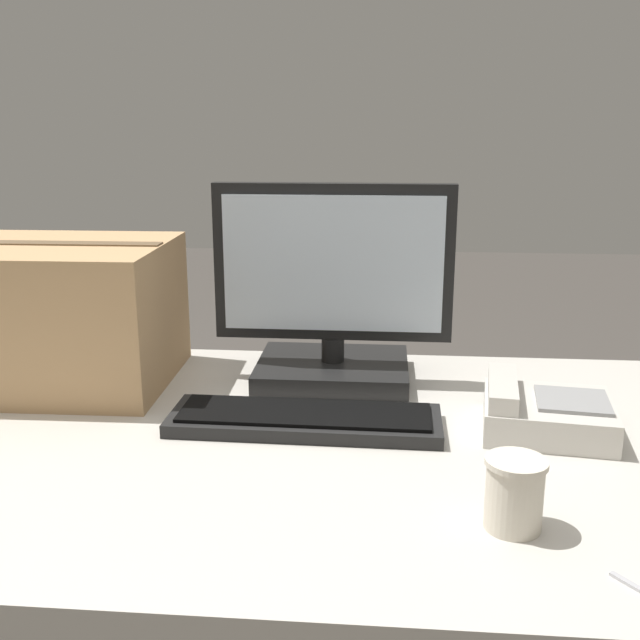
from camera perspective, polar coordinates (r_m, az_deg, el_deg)
office_desk at (r=1.41m, az=-7.56°, el=-22.18°), size 1.80×0.90×0.72m
monitor at (r=1.42m, az=1.00°, el=1.34°), size 0.45×0.24×0.38m
keyboard at (r=1.24m, az=-1.16°, el=-7.58°), size 0.45×0.15×0.03m
desk_phone at (r=1.27m, az=16.67°, el=-6.75°), size 0.22×0.21×0.08m
paper_cup_right at (r=0.97m, az=14.58°, el=-12.67°), size 0.08×0.08×0.09m
cardboard_box at (r=1.50m, az=-19.42°, el=0.46°), size 0.43×0.35×0.27m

